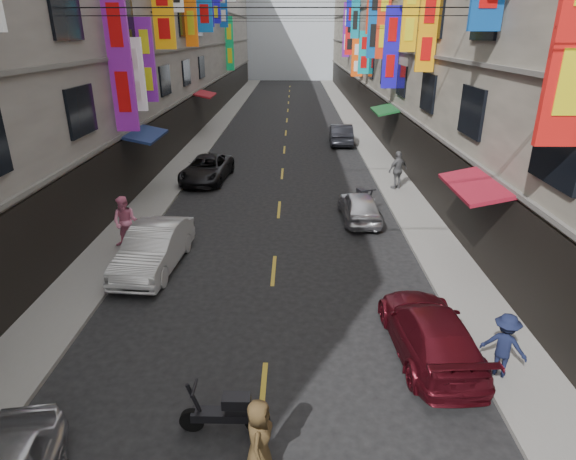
{
  "coord_description": "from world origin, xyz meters",
  "views": [
    {
      "loc": [
        0.66,
        3.6,
        7.37
      ],
      "look_at": [
        0.55,
        12.81,
        3.6
      ],
      "focal_mm": 30.0,
      "sensor_mm": 36.0,
      "label": 1
    }
  ],
  "objects_px": {
    "car_left_mid": "(154,248)",
    "car_right_far": "(341,134)",
    "scooter_crossing": "(226,413)",
    "pedestrian_rnear": "(504,345)",
    "scooter_far_right": "(364,200)",
    "car_left_far": "(207,169)",
    "pedestrian_lfar": "(125,222)",
    "pedestrian_rfar": "(398,170)",
    "car_right_mid": "(359,206)",
    "car_right_near": "(430,332)",
    "pedestrian_crossing": "(259,438)"
  },
  "relations": [
    {
      "from": "scooter_far_right",
      "to": "car_right_mid",
      "type": "relative_size",
      "value": 0.47
    },
    {
      "from": "car_left_mid",
      "to": "car_right_near",
      "type": "distance_m",
      "value": 9.23
    },
    {
      "from": "car_left_mid",
      "to": "car_right_far",
      "type": "bearing_deg",
      "value": 72.29
    },
    {
      "from": "scooter_crossing",
      "to": "car_left_mid",
      "type": "distance_m",
      "value": 7.91
    },
    {
      "from": "scooter_far_right",
      "to": "car_right_near",
      "type": "height_order",
      "value": "car_right_near"
    },
    {
      "from": "car_right_far",
      "to": "pedestrian_crossing",
      "type": "bearing_deg",
      "value": 83.6
    },
    {
      "from": "pedestrian_crossing",
      "to": "car_right_far",
      "type": "bearing_deg",
      "value": -2.6
    },
    {
      "from": "car_right_far",
      "to": "scooter_crossing",
      "type": "bearing_deg",
      "value": 81.81
    },
    {
      "from": "pedestrian_rfar",
      "to": "scooter_far_right",
      "type": "bearing_deg",
      "value": 23.09
    },
    {
      "from": "pedestrian_lfar",
      "to": "scooter_far_right",
      "type": "bearing_deg",
      "value": 32.68
    },
    {
      "from": "car_right_mid",
      "to": "pedestrian_lfar",
      "type": "relative_size",
      "value": 1.94
    },
    {
      "from": "car_right_near",
      "to": "pedestrian_rnear",
      "type": "distance_m",
      "value": 1.68
    },
    {
      "from": "pedestrian_rnear",
      "to": "pedestrian_crossing",
      "type": "distance_m",
      "value": 5.94
    },
    {
      "from": "pedestrian_rnear",
      "to": "scooter_crossing",
      "type": "bearing_deg",
      "value": 46.58
    },
    {
      "from": "pedestrian_rnear",
      "to": "pedestrian_rfar",
      "type": "height_order",
      "value": "pedestrian_rfar"
    },
    {
      "from": "pedestrian_rfar",
      "to": "car_left_far",
      "type": "bearing_deg",
      "value": -40.28
    },
    {
      "from": "scooter_far_right",
      "to": "pedestrian_crossing",
      "type": "xyz_separation_m",
      "value": [
        -3.74,
        -14.15,
        0.34
      ]
    },
    {
      "from": "pedestrian_rfar",
      "to": "car_left_mid",
      "type": "bearing_deg",
      "value": 11.15
    },
    {
      "from": "scooter_far_right",
      "to": "car_right_far",
      "type": "bearing_deg",
      "value": -109.91
    },
    {
      "from": "scooter_far_right",
      "to": "car_left_mid",
      "type": "xyz_separation_m",
      "value": [
        -7.82,
        -6.02,
        0.29
      ]
    },
    {
      "from": "scooter_far_right",
      "to": "scooter_crossing",
      "type": "bearing_deg",
      "value": 52.13
    },
    {
      "from": "scooter_crossing",
      "to": "pedestrian_rnear",
      "type": "height_order",
      "value": "pedestrian_rnear"
    },
    {
      "from": "car_left_far",
      "to": "pedestrian_rfar",
      "type": "xyz_separation_m",
      "value": [
        9.83,
        -1.69,
        0.43
      ]
    },
    {
      "from": "pedestrian_rfar",
      "to": "pedestrian_crossing",
      "type": "height_order",
      "value": "pedestrian_rfar"
    },
    {
      "from": "car_right_mid",
      "to": "pedestrian_rnear",
      "type": "height_order",
      "value": "pedestrian_rnear"
    },
    {
      "from": "pedestrian_rfar",
      "to": "pedestrian_lfar",
      "type": "bearing_deg",
      "value": 2.33
    },
    {
      "from": "car_left_far",
      "to": "pedestrian_lfar",
      "type": "height_order",
      "value": "pedestrian_lfar"
    },
    {
      "from": "scooter_crossing",
      "to": "car_left_far",
      "type": "xyz_separation_m",
      "value": [
        -3.35,
        17.61,
        0.21
      ]
    },
    {
      "from": "pedestrian_crossing",
      "to": "car_right_near",
      "type": "bearing_deg",
      "value": -42.64
    },
    {
      "from": "scooter_far_right",
      "to": "car_left_far",
      "type": "relative_size",
      "value": 0.37
    },
    {
      "from": "pedestrian_lfar",
      "to": "car_right_mid",
      "type": "bearing_deg",
      "value": 25.94
    },
    {
      "from": "scooter_far_right",
      "to": "pedestrian_rnear",
      "type": "xyz_separation_m",
      "value": [
        1.58,
        -11.52,
        0.46
      ]
    },
    {
      "from": "car_right_near",
      "to": "pedestrian_lfar",
      "type": "xyz_separation_m",
      "value": [
        -9.4,
        6.1,
        0.44
      ]
    },
    {
      "from": "scooter_far_right",
      "to": "car_left_far",
      "type": "xyz_separation_m",
      "value": [
        -7.82,
        4.42,
        0.21
      ]
    },
    {
      "from": "scooter_crossing",
      "to": "pedestrian_lfar",
      "type": "relative_size",
      "value": 0.95
    },
    {
      "from": "car_left_mid",
      "to": "pedestrian_rfar",
      "type": "relative_size",
      "value": 2.33
    },
    {
      "from": "car_left_far",
      "to": "car_right_mid",
      "type": "bearing_deg",
      "value": -32.68
    },
    {
      "from": "car_left_mid",
      "to": "scooter_crossing",
      "type": "bearing_deg",
      "value": -60.68
    },
    {
      "from": "pedestrian_rnear",
      "to": "scooter_far_right",
      "type": "bearing_deg",
      "value": -50.99
    },
    {
      "from": "scooter_crossing",
      "to": "pedestrian_crossing",
      "type": "bearing_deg",
      "value": -142.49
    },
    {
      "from": "scooter_crossing",
      "to": "scooter_far_right",
      "type": "bearing_deg",
      "value": -18.38
    },
    {
      "from": "car_left_mid",
      "to": "car_right_near",
      "type": "xyz_separation_m",
      "value": [
        8.0,
        -4.6,
        -0.1
      ]
    },
    {
      "from": "scooter_crossing",
      "to": "pedestrian_crossing",
      "type": "height_order",
      "value": "pedestrian_crossing"
    },
    {
      "from": "car_right_far",
      "to": "pedestrian_rnear",
      "type": "distance_m",
      "value": 25.33
    },
    {
      "from": "pedestrian_lfar",
      "to": "pedestrian_rfar",
      "type": "bearing_deg",
      "value": 39.41
    },
    {
      "from": "car_right_mid",
      "to": "pedestrian_rfar",
      "type": "xyz_separation_m",
      "value": [
        2.4,
        4.15,
        0.45
      ]
    },
    {
      "from": "car_right_near",
      "to": "pedestrian_lfar",
      "type": "distance_m",
      "value": 11.21
    },
    {
      "from": "car_left_mid",
      "to": "car_right_far",
      "type": "distance_m",
      "value": 21.35
    },
    {
      "from": "car_left_far",
      "to": "car_right_mid",
      "type": "xyz_separation_m",
      "value": [
        7.43,
        -5.83,
        -0.02
      ]
    },
    {
      "from": "scooter_far_right",
      "to": "car_right_near",
      "type": "distance_m",
      "value": 10.62
    }
  ]
}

